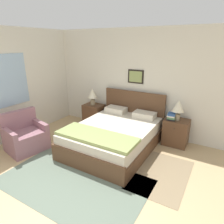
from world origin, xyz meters
TOP-DOWN VIEW (x-y plane):
  - ground_plane at (0.00, 0.00)m, footprint 16.00×16.00m
  - wall_back at (-0.00, 3.21)m, footprint 7.41×0.09m
  - wall_left at (-2.53, 1.57)m, footprint 0.08×5.58m
  - area_rug_main at (-0.19, 0.70)m, footprint 2.50×1.51m
  - area_rug_bedside at (1.06, 1.65)m, footprint 0.90×1.40m
  - bed at (-0.18, 2.08)m, footprint 1.63×2.13m
  - armchair at (-1.83, 1.04)m, footprint 0.82×0.90m
  - nightstand_near_window at (-1.32, 2.93)m, footprint 0.54×0.44m
  - nightstand_by_door at (0.97, 2.93)m, footprint 0.54×0.44m
  - table_lamp_near_window at (-1.34, 2.91)m, footprint 0.26×0.26m
  - table_lamp_by_door at (0.97, 2.91)m, footprint 0.26×0.26m
  - book_thick_bottom at (0.85, 2.89)m, footprint 0.19×0.21m
  - book_hardcover_middle at (0.85, 2.89)m, footprint 0.20×0.25m
  - book_novel_upper at (0.85, 2.89)m, footprint 0.17×0.23m
  - book_slim_near_top at (0.85, 2.89)m, footprint 0.18×0.22m

SIDE VIEW (x-z plane):
  - ground_plane at x=0.00m, z-range 0.00..0.00m
  - area_rug_main at x=-0.19m, z-range 0.00..0.01m
  - area_rug_bedside at x=1.06m, z-range 0.00..0.01m
  - armchair at x=-1.83m, z-range -0.13..0.72m
  - bed at x=-0.18m, z-range -0.25..0.84m
  - nightstand_near_window at x=-1.32m, z-range 0.00..0.61m
  - nightstand_by_door at x=0.97m, z-range 0.00..0.61m
  - book_thick_bottom at x=0.85m, z-range 0.61..0.65m
  - book_hardcover_middle at x=0.85m, z-range 0.65..0.69m
  - book_novel_upper at x=0.85m, z-range 0.69..0.72m
  - book_slim_near_top at x=0.85m, z-range 0.72..0.76m
  - table_lamp_near_window at x=-1.34m, z-range 0.69..1.15m
  - table_lamp_by_door at x=0.97m, z-range 0.69..1.15m
  - wall_back at x=0.00m, z-range 0.00..2.60m
  - wall_left at x=-2.53m, z-range 0.01..2.61m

